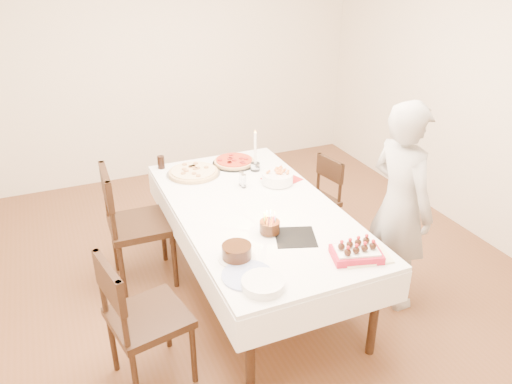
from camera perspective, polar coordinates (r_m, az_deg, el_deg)
name	(u,v)px	position (r m, az deg, el deg)	size (l,w,h in m)	color
floor	(254,283)	(4.17, -0.22, -10.39)	(5.00, 5.00, 0.00)	brown
wall_back	(166,59)	(5.83, -10.23, 14.74)	(4.50, 0.04, 2.70)	beige
wall_right	(494,93)	(4.83, 25.58, 10.17)	(0.04, 5.00, 2.70)	beige
dining_table	(256,250)	(3.89, 0.00, -6.66)	(1.14, 2.14, 0.75)	white
chair_right_savory	(314,202)	(4.57, 6.63, -1.13)	(0.40, 0.40, 0.79)	black
chair_left_savory	(141,225)	(4.05, -13.03, -3.66)	(0.52, 0.52, 1.02)	black
chair_left_dessert	(149,318)	(3.18, -12.16, -13.86)	(0.48, 0.48, 0.94)	black
person	(400,207)	(3.76, 16.11, -1.62)	(0.58, 0.38, 1.59)	#ADA9A3
pizza_white	(193,172)	(4.24, -7.16, 2.25)	(0.45, 0.45, 0.04)	beige
pizza_pepperoni	(234,162)	(4.43, -2.52, 3.50)	(0.38, 0.38, 0.04)	red
red_placemat	(282,179)	(4.14, 2.97, 1.47)	(0.26, 0.26, 0.01)	#B21E1E
pasta_bowl	(278,178)	(4.05, 2.48, 1.63)	(0.25, 0.25, 0.08)	white
taper_candle	(255,150)	(4.23, -0.09, 4.77)	(0.08, 0.08, 0.37)	white
shaker_pair	(244,181)	(3.97, -1.42, 1.25)	(0.09, 0.09, 0.11)	white
cola_glass	(161,162)	(4.40, -10.80, 3.36)	(0.06, 0.06, 0.11)	black
layer_cake	(237,252)	(3.10, -2.22, -6.87)	(0.24, 0.24, 0.10)	#341B0D
cake_board	(295,237)	(3.34, 4.52, -5.20)	(0.26, 0.26, 0.01)	black
birthday_cake	(270,222)	(3.34, 1.58, -3.49)	(0.14, 0.14, 0.14)	#391E0F
strawberry_box	(356,253)	(3.17, 11.41, -6.80)	(0.30, 0.20, 0.08)	#A51227
box_lid	(365,257)	(3.21, 12.33, -7.30)	(0.30, 0.20, 0.03)	beige
plate_stack	(263,284)	(2.87, 0.82, -10.43)	(0.25, 0.25, 0.05)	white
china_plate	(247,275)	(2.97, -0.98, -9.50)	(0.31, 0.31, 0.01)	white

